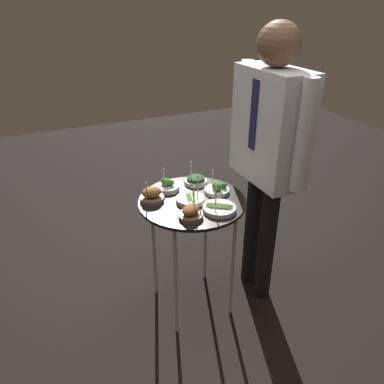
% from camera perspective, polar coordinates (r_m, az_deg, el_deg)
% --- Properties ---
extents(ground_plane, '(8.00, 8.00, 0.00)m').
position_cam_1_polar(ground_plane, '(2.55, 0.00, -16.35)').
color(ground_plane, black).
extents(serving_cart, '(0.60, 0.60, 0.76)m').
position_cam_1_polar(serving_cart, '(2.12, 0.00, -2.80)').
color(serving_cart, black).
rests_on(serving_cart, ground_plane).
extents(bowl_asparagus_front_center, '(0.16, 0.16, 0.17)m').
position_cam_1_polar(bowl_asparagus_front_center, '(2.07, -0.28, -1.13)').
color(bowl_asparagus_front_center, silver).
rests_on(bowl_asparagus_front_center, serving_cart).
extents(bowl_broccoli_back_right, '(0.15, 0.15, 0.13)m').
position_cam_1_polar(bowl_broccoli_back_right, '(2.16, 3.86, 0.50)').
color(bowl_broccoli_back_right, silver).
rests_on(bowl_broccoli_back_right, serving_cart).
extents(bowl_roast_back_left, '(0.13, 0.13, 0.13)m').
position_cam_1_polar(bowl_roast_back_left, '(2.08, -6.14, -0.47)').
color(bowl_roast_back_left, brown).
rests_on(bowl_roast_back_left, serving_cart).
extents(bowl_spinach_center, '(0.14, 0.14, 0.16)m').
position_cam_1_polar(bowl_spinach_center, '(2.27, 0.56, 1.84)').
color(bowl_spinach_center, silver).
rests_on(bowl_spinach_center, serving_cart).
extents(bowl_asparagus_mid_left, '(0.18, 0.18, 0.16)m').
position_cam_1_polar(bowl_asparagus_mid_left, '(1.99, 4.16, -2.51)').
color(bowl_asparagus_mid_left, white).
rests_on(bowl_asparagus_mid_left, serving_cart).
extents(bowl_broccoli_front_right, '(0.14, 0.14, 0.13)m').
position_cam_1_polar(bowl_broccoli_front_right, '(2.19, -3.81, 0.99)').
color(bowl_broccoli_front_right, silver).
rests_on(bowl_broccoli_front_right, serving_cart).
extents(bowl_roast_near_rim, '(0.13, 0.13, 0.17)m').
position_cam_1_polar(bowl_roast_near_rim, '(1.91, -0.20, -3.17)').
color(bowl_roast_near_rim, brown).
rests_on(bowl_roast_near_rim, serving_cart).
extents(waiter_figure, '(0.62, 0.23, 1.68)m').
position_cam_1_polar(waiter_figure, '(2.15, 11.68, 7.77)').
color(waiter_figure, black).
rests_on(waiter_figure, ground_plane).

